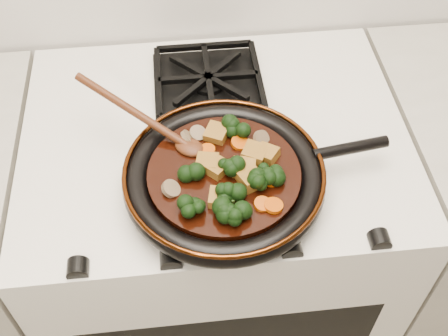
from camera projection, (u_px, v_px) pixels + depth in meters
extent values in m
cube|color=silver|center=(217.00, 252.00, 1.45)|extent=(0.76, 0.60, 0.90)
cylinder|color=black|center=(224.00, 181.00, 0.99)|extent=(0.33, 0.33, 0.01)
torus|color=black|center=(224.00, 178.00, 0.98)|extent=(0.35, 0.35, 0.04)
torus|color=#441E09|center=(224.00, 171.00, 0.96)|extent=(0.35, 0.35, 0.01)
cylinder|color=black|center=(350.00, 148.00, 1.00)|extent=(0.14, 0.04, 0.02)
cylinder|color=black|center=(224.00, 176.00, 0.97)|extent=(0.27, 0.27, 0.02)
cube|color=brown|center=(254.00, 154.00, 0.98)|extent=(0.05, 0.05, 0.03)
cube|color=brown|center=(217.00, 134.00, 1.01)|extent=(0.05, 0.05, 0.03)
cube|color=brown|center=(220.00, 198.00, 0.92)|extent=(0.04, 0.04, 0.02)
cube|color=brown|center=(207.00, 163.00, 0.97)|extent=(0.05, 0.05, 0.02)
cube|color=brown|center=(250.00, 179.00, 0.94)|extent=(0.05, 0.06, 0.03)
cube|color=brown|center=(244.00, 168.00, 0.96)|extent=(0.05, 0.05, 0.03)
cube|color=brown|center=(267.00, 154.00, 0.98)|extent=(0.05, 0.05, 0.03)
cube|color=brown|center=(217.00, 168.00, 0.96)|extent=(0.05, 0.05, 0.02)
cylinder|color=#C04805|center=(262.00, 204.00, 0.92)|extent=(0.03, 0.03, 0.01)
cylinder|color=#C04805|center=(239.00, 143.00, 1.00)|extent=(0.03, 0.03, 0.02)
cylinder|color=#C04805|center=(207.00, 150.00, 0.99)|extent=(0.03, 0.03, 0.01)
cylinder|color=#C04805|center=(270.00, 180.00, 0.95)|extent=(0.03, 0.03, 0.01)
cylinder|color=#C04805|center=(274.00, 206.00, 0.91)|extent=(0.03, 0.03, 0.01)
cylinder|color=brown|center=(220.00, 128.00, 1.02)|extent=(0.05, 0.05, 0.02)
cylinder|color=brown|center=(198.00, 133.00, 1.01)|extent=(0.04, 0.04, 0.02)
cylinder|color=brown|center=(261.00, 139.00, 1.01)|extent=(0.04, 0.04, 0.03)
cylinder|color=brown|center=(188.00, 138.00, 1.01)|extent=(0.03, 0.04, 0.03)
cylinder|color=brown|center=(171.00, 189.00, 0.93)|extent=(0.04, 0.04, 0.02)
ellipsoid|color=#4A2210|center=(190.00, 147.00, 1.00)|extent=(0.07, 0.07, 0.02)
cylinder|color=#4A2210|center=(133.00, 111.00, 1.01)|extent=(0.02, 0.02, 0.24)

